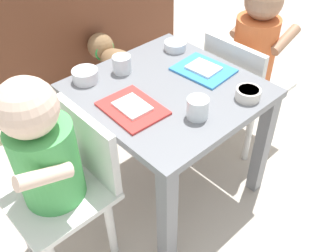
{
  "coord_description": "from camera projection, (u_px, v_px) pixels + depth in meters",
  "views": [
    {
      "loc": [
        -0.68,
        -0.71,
        1.14
      ],
      "look_at": [
        0.0,
        0.0,
        0.3
      ],
      "focal_mm": 39.5,
      "sensor_mm": 36.0,
      "label": 1
    }
  ],
  "objects": [
    {
      "name": "ground_plane",
      "position": [
        168.0,
        183.0,
        1.49
      ],
      "size": [
        7.0,
        7.0,
        0.0
      ],
      "primitive_type": "plane",
      "color": "beige"
    },
    {
      "name": "kitchen_cabinet_back",
      "position": [
        24.0,
        1.0,
        1.73
      ],
      "size": [
        1.67,
        0.31,
        0.93
      ],
      "primitive_type": "cube",
      "color": "brown",
      "rests_on": "ground"
    },
    {
      "name": "dining_table",
      "position": [
        168.0,
        109.0,
        1.24
      ],
      "size": [
        0.53,
        0.55,
        0.47
      ],
      "color": "slate",
      "rests_on": "ground"
    },
    {
      "name": "seated_child_left",
      "position": [
        49.0,
        157.0,
        0.99
      ],
      "size": [
        0.28,
        0.28,
        0.69
      ],
      "color": "silver",
      "rests_on": "ground"
    },
    {
      "name": "seated_child_right",
      "position": [
        253.0,
        52.0,
        1.42
      ],
      "size": [
        0.28,
        0.28,
        0.7
      ],
      "color": "silver",
      "rests_on": "ground"
    },
    {
      "name": "dog",
      "position": [
        120.0,
        66.0,
        1.81
      ],
      "size": [
        0.18,
        0.48,
        0.3
      ],
      "color": "olive",
      "rests_on": "ground"
    },
    {
      "name": "food_tray_left",
      "position": [
        132.0,
        108.0,
        1.09
      ],
      "size": [
        0.15,
        0.2,
        0.02
      ],
      "color": "red",
      "rests_on": "dining_table"
    },
    {
      "name": "food_tray_right",
      "position": [
        203.0,
        69.0,
        1.26
      ],
      "size": [
        0.16,
        0.2,
        0.02
      ],
      "color": "#388CD8",
      "rests_on": "dining_table"
    },
    {
      "name": "water_cup_left",
      "position": [
        122.0,
        65.0,
        1.24
      ],
      "size": [
        0.06,
        0.06,
        0.06
      ],
      "color": "white",
      "rests_on": "dining_table"
    },
    {
      "name": "water_cup_right",
      "position": [
        198.0,
        109.0,
        1.05
      ],
      "size": [
        0.06,
        0.06,
        0.06
      ],
      "color": "white",
      "rests_on": "dining_table"
    },
    {
      "name": "cereal_bowl_right_side",
      "position": [
        175.0,
        45.0,
        1.37
      ],
      "size": [
        0.08,
        0.08,
        0.03
      ],
      "color": "white",
      "rests_on": "dining_table"
    },
    {
      "name": "veggie_bowl_far",
      "position": [
        248.0,
        93.0,
        1.13
      ],
      "size": [
        0.08,
        0.08,
        0.03
      ],
      "color": "silver",
      "rests_on": "dining_table"
    },
    {
      "name": "cereal_bowl_left_side",
      "position": [
        85.0,
        75.0,
        1.2
      ],
      "size": [
        0.09,
        0.09,
        0.04
      ],
      "color": "white",
      "rests_on": "dining_table"
    }
  ]
}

